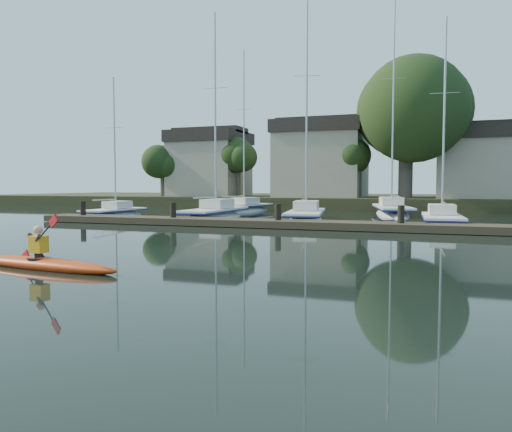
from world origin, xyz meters
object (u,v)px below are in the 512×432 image
(sailboat_1, at_px, (214,222))
(sailboat_5, at_px, (243,214))
(kayak, at_px, (43,261))
(sailboat_2, at_px, (306,224))
(sailboat_3, at_px, (442,229))
(dock, at_px, (337,225))
(sailboat_0, at_px, (114,219))
(sailboat_6, at_px, (392,217))

(sailboat_1, xyz_separation_m, sailboat_5, (-1.28, 8.24, 0.02))
(kayak, bearing_deg, sailboat_2, 89.16)
(sailboat_3, bearing_deg, dock, -144.68)
(sailboat_0, height_order, sailboat_6, sailboat_6)
(dock, relative_size, sailboat_6, 2.03)
(sailboat_5, xyz_separation_m, sailboat_6, (11.65, -0.12, -0.02))
(sailboat_1, bearing_deg, kayak, -79.59)
(kayak, xyz_separation_m, sailboat_5, (-5.15, 27.22, -0.36))
(sailboat_1, distance_m, sailboat_5, 8.34)
(sailboat_3, relative_size, sailboat_5, 0.86)
(sailboat_5, bearing_deg, sailboat_1, -71.45)
(sailboat_1, xyz_separation_m, sailboat_6, (10.37, 8.12, 0.00))
(kayak, relative_size, sailboat_5, 0.35)
(sailboat_2, xyz_separation_m, sailboat_3, (7.63, -1.06, 0.01))
(sailboat_1, bearing_deg, sailboat_2, -2.15)
(kayak, relative_size, sailboat_1, 0.34)
(dock, xyz_separation_m, sailboat_2, (-2.79, 4.89, -0.39))
(dock, height_order, sailboat_5, sailboat_5)
(sailboat_0, distance_m, sailboat_5, 10.67)
(sailboat_1, relative_size, sailboat_2, 0.97)
(sailboat_1, bearing_deg, sailboat_5, 97.72)
(sailboat_0, relative_size, sailboat_2, 0.71)
(sailboat_0, xyz_separation_m, sailboat_6, (17.45, 8.84, -0.02))
(sailboat_1, bearing_deg, dock, -30.64)
(sailboat_0, xyz_separation_m, sailboat_1, (7.08, 0.72, -0.02))
(kayak, height_order, sailboat_5, sailboat_5)
(dock, bearing_deg, sailboat_0, 164.94)
(dock, xyz_separation_m, sailboat_0, (-15.91, 4.28, -0.38))
(kayak, distance_m, dock, 14.83)
(sailboat_6, bearing_deg, sailboat_1, -152.99)
(sailboat_5, bearing_deg, sailboat_2, -39.04)
(kayak, xyz_separation_m, sailboat_1, (-3.87, 18.98, -0.38))
(sailboat_3, relative_size, sailboat_6, 0.72)
(kayak, xyz_separation_m, sailboat_2, (2.17, 18.87, -0.37))
(kayak, bearing_deg, sailboat_6, 82.25)
(sailboat_1, relative_size, sailboat_5, 1.02)
(sailboat_3, height_order, sailboat_6, sailboat_6)
(sailboat_3, xyz_separation_m, sailboat_5, (-14.95, 9.42, 0.00))
(dock, relative_size, sailboat_2, 2.30)
(sailboat_0, bearing_deg, sailboat_5, 56.60)
(sailboat_3, distance_m, sailboat_6, 9.86)
(sailboat_0, height_order, sailboat_5, sailboat_5)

